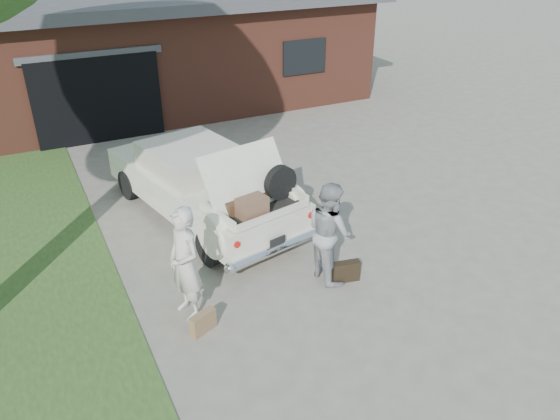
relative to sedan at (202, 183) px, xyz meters
name	(u,v)px	position (x,y,z in m)	size (l,w,h in m)	color
ground	(297,286)	(0.52, -2.91, -0.70)	(90.00, 90.00, 0.00)	gray
house	(155,44)	(1.50, 8.56, 0.97)	(12.80, 7.80, 3.30)	brown
sedan	(202,183)	(0.00, 0.00, 0.00)	(2.78, 5.06, 1.84)	white
woman_left	(185,264)	(-1.23, -2.78, 0.17)	(0.64, 0.42, 1.76)	beige
woman_right	(329,232)	(1.11, -2.87, 0.14)	(0.82, 0.64, 1.69)	gray
suitcase_left	(203,322)	(-1.18, -3.26, -0.54)	(0.41, 0.13, 0.32)	olive
suitcase_right	(346,271)	(1.30, -3.13, -0.53)	(0.45, 0.14, 0.35)	black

